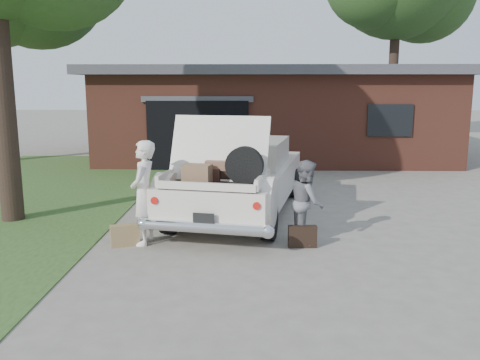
{
  "coord_description": "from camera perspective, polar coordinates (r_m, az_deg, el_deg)",
  "views": [
    {
      "loc": [
        0.19,
        -7.96,
        2.74
      ],
      "look_at": [
        0.0,
        0.6,
        1.1
      ],
      "focal_mm": 38.0,
      "sensor_mm": 36.0,
      "label": 1
    }
  ],
  "objects": [
    {
      "name": "woman_left",
      "position": [
        8.8,
        -10.76,
        -1.44
      ],
      "size": [
        0.49,
        0.69,
        1.8
      ],
      "primitive_type": "imported",
      "rotation": [
        0.0,
        0.0,
        -1.66
      ],
      "color": "white",
      "rests_on": "ground"
    },
    {
      "name": "house",
      "position": [
        19.48,
        3.65,
        7.66
      ],
      "size": [
        12.8,
        7.8,
        3.3
      ],
      "color": "brown",
      "rests_on": "ground"
    },
    {
      "name": "suitcase_left",
      "position": [
        8.91,
        -12.79,
        -6.08
      ],
      "size": [
        0.51,
        0.32,
        0.37
      ],
      "primitive_type": "cube",
      "rotation": [
        0.0,
        0.0,
        0.37
      ],
      "color": "#9B7B4F",
      "rests_on": "ground"
    },
    {
      "name": "sedan",
      "position": [
        10.73,
        -0.07,
        0.4
      ],
      "size": [
        3.1,
        5.71,
        2.16
      ],
      "rotation": [
        0.0,
        0.0,
        -0.2
      ],
      "color": "silver",
      "rests_on": "ground"
    },
    {
      "name": "ground",
      "position": [
        8.42,
        -0.09,
        -8.15
      ],
      "size": [
        90.0,
        90.0,
        0.0
      ],
      "primitive_type": "plane",
      "color": "gray",
      "rests_on": "ground"
    },
    {
      "name": "woman_right",
      "position": [
        8.83,
        7.5,
        -2.43
      ],
      "size": [
        0.57,
        0.72,
        1.45
      ],
      "primitive_type": "imported",
      "rotation": [
        0.0,
        0.0,
        1.6
      ],
      "color": "slate",
      "rests_on": "ground"
    },
    {
      "name": "suitcase_right",
      "position": [
        8.7,
        7.02,
        -6.31
      ],
      "size": [
        0.49,
        0.17,
        0.37
      ],
      "primitive_type": "cube",
      "rotation": [
        0.0,
        0.0,
        0.05
      ],
      "color": "black",
      "rests_on": "ground"
    }
  ]
}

